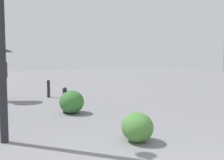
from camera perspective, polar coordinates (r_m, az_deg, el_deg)
name	(u,v)px	position (r m, az deg, el deg)	size (l,w,h in m)	color
bollard_near	(65,100)	(6.92, -11.12, -4.59)	(0.13, 0.13, 0.74)	#232328
bollard_mid	(49,88)	(10.11, -14.81, -1.89)	(0.13, 0.13, 0.72)	#232328
shrub_low	(137,127)	(4.49, 5.98, -11.02)	(0.63, 0.57, 0.54)	#477F38
shrub_round	(72,102)	(6.91, -9.55, -5.11)	(0.77, 0.69, 0.65)	#387533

